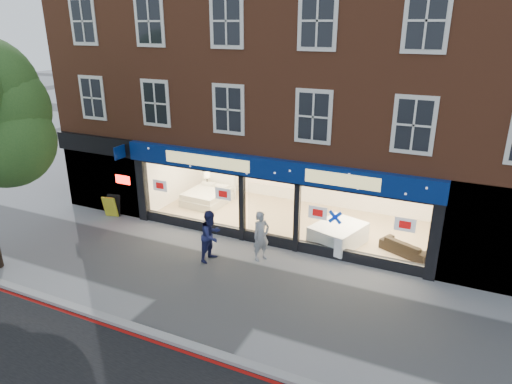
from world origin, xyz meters
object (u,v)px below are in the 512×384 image
Objects in this scene: mattress_stack at (338,234)px; pedestrian_blue at (211,236)px; pedestrian_grey at (261,236)px; display_bed at (208,195)px; a_board at (112,206)px; sofa at (406,247)px.

pedestrian_blue is at bearing -142.52° from mattress_stack.
mattress_stack is 1.27× the size of pedestrian_grey.
pedestrian_grey is (4.16, -3.57, 0.44)m from display_bed.
a_board is 5.79m from pedestrian_blue.
pedestrian_blue reaches higher than display_bed.
pedestrian_blue is at bearing -55.56° from display_bed.
display_bed is 4.08m from a_board.
display_bed is at bearing 166.27° from mattress_stack.
mattress_stack is 1.24× the size of pedestrian_blue.
pedestrian_grey is 1.67m from pedestrian_blue.
mattress_stack is 9.28m from a_board.
mattress_stack is 1.27× the size of sofa.
a_board is at bearing 32.34° from sofa.
pedestrian_grey is at bearing -56.04° from pedestrian_blue.
pedestrian_blue is (2.65, -4.29, 0.46)m from display_bed.
mattress_stack is at bearing -11.04° from display_bed.
display_bed is 0.96× the size of mattress_stack.
display_bed reaches higher than sofa.
display_bed is 1.22× the size of sofa.
a_board is 7.14m from pedestrian_grey.
mattress_stack is (6.25, -1.53, 0.04)m from display_bed.
pedestrian_grey is (-2.09, -2.04, 0.40)m from mattress_stack.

